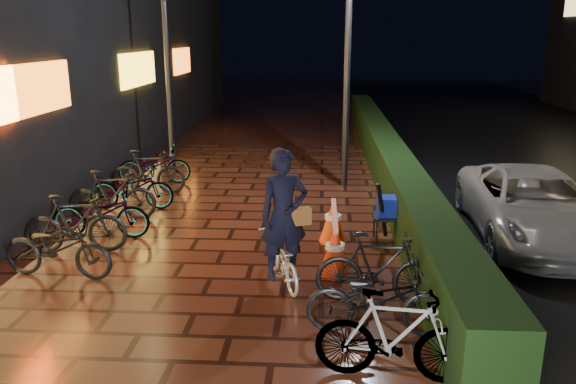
# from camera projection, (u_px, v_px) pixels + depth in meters

# --- Properties ---
(ground) EXTENTS (80.00, 80.00, 0.00)m
(ground) POSITION_uv_depth(u_px,v_px,m) (194.00, 314.00, 7.36)
(ground) COLOR #381911
(ground) RESTS_ON ground
(hedge) EXTENTS (0.70, 20.00, 1.00)m
(hedge) POSITION_uv_depth(u_px,v_px,m) (384.00, 154.00, 14.72)
(hedge) COLOR black
(hedge) RESTS_ON ground
(van) EXTENTS (2.26, 4.49, 1.22)m
(van) POSITION_uv_depth(u_px,v_px,m) (533.00, 206.00, 9.90)
(van) COLOR #A7A7AC
(van) RESTS_ON ground
(lamp_post_hedge) EXTENTS (0.53, 0.28, 5.66)m
(lamp_post_hedge) POSITION_uv_depth(u_px,v_px,m) (348.00, 53.00, 12.74)
(lamp_post_hedge) COLOR black
(lamp_post_hedge) RESTS_ON ground
(lamp_post_sf) EXTENTS (0.50, 0.26, 5.32)m
(lamp_post_sf) POSITION_uv_depth(u_px,v_px,m) (167.00, 59.00, 14.56)
(lamp_post_sf) COLOR black
(lamp_post_sf) RESTS_ON ground
(cyclist) EXTENTS (0.97, 1.50, 2.03)m
(cyclist) POSITION_uv_depth(u_px,v_px,m) (283.00, 235.00, 8.04)
(cyclist) COLOR silver
(cyclist) RESTS_ON ground
(traffic_barrier) EXTENTS (0.49, 1.91, 0.77)m
(traffic_barrier) POSITION_uv_depth(u_px,v_px,m) (334.00, 235.00, 9.15)
(traffic_barrier) COLOR red
(traffic_barrier) RESTS_ON ground
(cart_assembly) EXTENTS (0.62, 0.64, 1.15)m
(cart_assembly) POSITION_uv_depth(u_px,v_px,m) (389.00, 209.00, 9.82)
(cart_assembly) COLOR black
(cart_assembly) RESTS_ON ground
(parked_bikes_storefront) EXTENTS (1.95, 6.33, 1.01)m
(parked_bikes_storefront) POSITION_uv_depth(u_px,v_px,m) (117.00, 197.00, 10.96)
(parked_bikes_storefront) COLOR black
(parked_bikes_storefront) RESTS_ON ground
(parked_bikes_hedge) EXTENTS (1.84, 2.38, 1.01)m
(parked_bikes_hedge) POSITION_uv_depth(u_px,v_px,m) (383.00, 299.00, 6.71)
(parked_bikes_hedge) COLOR black
(parked_bikes_hedge) RESTS_ON ground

